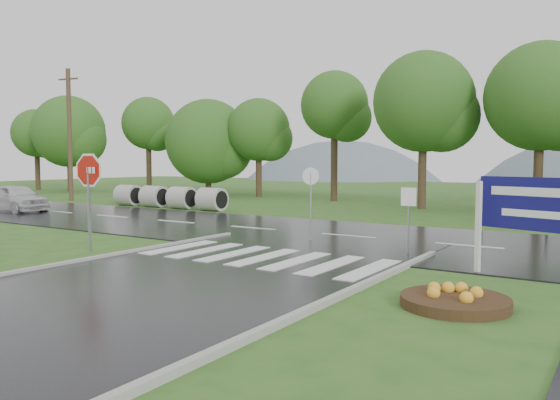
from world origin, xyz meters
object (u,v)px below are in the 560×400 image
Objects in this scene: culvert_pipes at (168,197)px; stop_sign at (89,179)px; car_white at (17,212)px.

stop_sign is at bearing -54.01° from culvert_pipes.
culvert_pipes is 7.62m from car_white.
stop_sign reaches higher than car_white.
culvert_pipes is 14.46m from stop_sign.
stop_sign is at bearing -109.13° from car_white.
car_white is (-13.30, 5.80, -2.06)m from stop_sign.
stop_sign is (8.45, -11.64, 1.46)m from culvert_pipes.
car_white is (-4.85, -5.84, -0.60)m from culvert_pipes.
car_white is at bearing -129.71° from culvert_pipes.
culvert_pipes is 1.82× the size of car_white.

